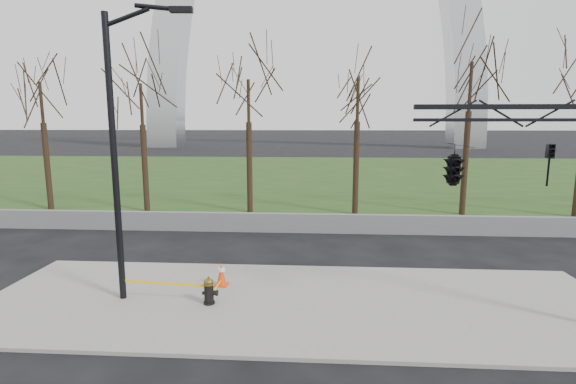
# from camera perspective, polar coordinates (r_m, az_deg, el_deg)

# --- Properties ---
(ground) EXTENTS (500.00, 500.00, 0.00)m
(ground) POSITION_cam_1_polar(r_m,az_deg,el_deg) (12.63, 1.19, -14.72)
(ground) COLOR black
(ground) RESTS_ON ground
(sidewalk) EXTENTS (18.00, 6.00, 0.10)m
(sidewalk) POSITION_cam_1_polar(r_m,az_deg,el_deg) (12.61, 1.19, -14.51)
(sidewalk) COLOR gray
(sidewalk) RESTS_ON ground
(grass_strip) EXTENTS (120.00, 40.00, 0.06)m
(grass_strip) POSITION_cam_1_polar(r_m,az_deg,el_deg) (41.84, 2.93, 2.34)
(grass_strip) COLOR #1F3E16
(grass_strip) RESTS_ON ground
(guardrail) EXTENTS (60.00, 0.30, 0.90)m
(guardrail) POSITION_cam_1_polar(r_m,az_deg,el_deg) (20.09, 2.17, -4.17)
(guardrail) COLOR #59595B
(guardrail) RESTS_ON ground
(tree_row) EXTENTS (51.48, 4.00, 9.01)m
(tree_row) POSITION_cam_1_polar(r_m,az_deg,el_deg) (23.64, 9.20, 7.69)
(tree_row) COLOR black
(tree_row) RESTS_ON ground
(fire_hydrant) EXTENTS (0.49, 0.32, 0.79)m
(fire_hydrant) POSITION_cam_1_polar(r_m,az_deg,el_deg) (12.46, -10.48, -12.91)
(fire_hydrant) COLOR black
(fire_hydrant) RESTS_ON sidewalk
(traffic_cone) EXTENTS (0.41, 0.41, 0.74)m
(traffic_cone) POSITION_cam_1_polar(r_m,az_deg,el_deg) (13.68, -8.89, -10.79)
(traffic_cone) COLOR #ED3D0C
(traffic_cone) RESTS_ON sidewalk
(street_light) EXTENTS (2.39, 0.39, 8.21)m
(street_light) POSITION_cam_1_polar(r_m,az_deg,el_deg) (12.60, -21.39, 6.63)
(street_light) COLOR black
(street_light) RESTS_ON ground
(traffic_signal_mast) EXTENTS (5.10, 2.49, 6.00)m
(traffic_signal_mast) POSITION_cam_1_polar(r_m,az_deg,el_deg) (11.16, 25.02, 3.29)
(traffic_signal_mast) COLOR black
(traffic_signal_mast) RESTS_ON ground
(caution_tape) EXTENTS (2.65, 1.36, 0.41)m
(caution_tape) POSITION_cam_1_polar(r_m,az_deg,el_deg) (12.95, -13.89, -11.96)
(caution_tape) COLOR yellow
(caution_tape) RESTS_ON ground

